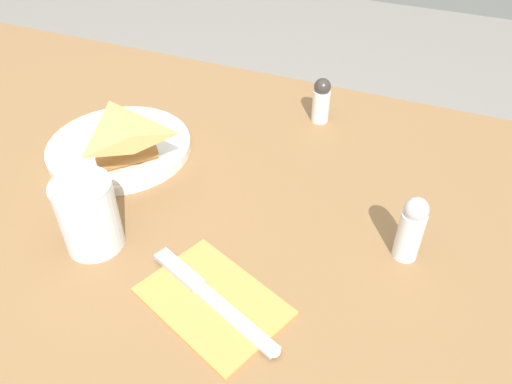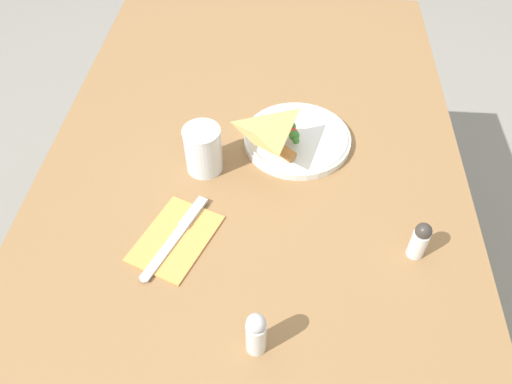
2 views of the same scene
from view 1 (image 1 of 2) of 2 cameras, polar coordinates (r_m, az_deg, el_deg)
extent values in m
cube|color=olive|center=(0.78, -18.03, -0.09)|extent=(1.28, 0.86, 0.03)
cube|color=#382D23|center=(1.56, -24.41, 3.64)|extent=(0.06, 0.06, 0.69)
cube|color=#382D23|center=(1.18, 22.78, -9.55)|extent=(0.06, 0.06, 0.69)
cylinder|color=white|center=(0.83, -15.33, 4.98)|extent=(0.23, 0.23, 0.02)
torus|color=white|center=(0.82, -15.44, 5.52)|extent=(0.21, 0.21, 0.01)
pyramid|color=#E0B266|center=(0.82, -15.60, 6.11)|extent=(0.16, 0.16, 0.02)
cylinder|color=#B77A3D|center=(0.77, -14.48, 3.81)|extent=(0.08, 0.08, 0.02)
sphere|color=#388433|center=(0.79, -14.47, 6.33)|extent=(0.02, 0.02, 0.02)
sphere|color=red|center=(0.79, -16.50, 5.50)|extent=(0.01, 0.01, 0.01)
sphere|color=#388433|center=(0.79, -13.53, 6.18)|extent=(0.01, 0.01, 0.01)
sphere|color=#388433|center=(0.80, -16.21, 6.30)|extent=(0.01, 0.01, 0.01)
sphere|color=#388433|center=(0.80, -16.35, 6.40)|extent=(0.02, 0.02, 0.02)
sphere|color=red|center=(0.79, -15.07, 6.32)|extent=(0.02, 0.02, 0.02)
cylinder|color=white|center=(0.65, -18.62, -2.50)|extent=(0.07, 0.07, 0.10)
cylinder|color=#B27F42|center=(0.66, -18.27, -3.75)|extent=(0.06, 0.06, 0.06)
torus|color=white|center=(0.62, -19.53, 0.75)|extent=(0.07, 0.07, 0.00)
cube|color=#E59E4C|center=(0.59, -4.94, -12.32)|extent=(0.19, 0.17, 0.00)
cube|color=#B2B2B7|center=(0.62, -8.79, -8.71)|extent=(0.08, 0.05, 0.01)
cube|color=silver|center=(0.57, -2.38, -14.24)|extent=(0.12, 0.06, 0.00)
ellipsoid|color=silver|center=(0.55, 1.82, -17.59)|extent=(0.02, 0.02, 0.00)
cylinder|color=white|center=(0.64, 17.10, -4.76)|extent=(0.03, 0.03, 0.07)
sphere|color=silver|center=(0.61, 17.88, -1.89)|extent=(0.03, 0.03, 0.03)
cylinder|color=silver|center=(0.87, 7.40, 9.73)|extent=(0.03, 0.03, 0.06)
sphere|color=#38332D|center=(0.86, 7.61, 11.85)|extent=(0.03, 0.03, 0.03)
camera|label=2|loc=(0.65, 80.43, 39.27)|focal=35.00mm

